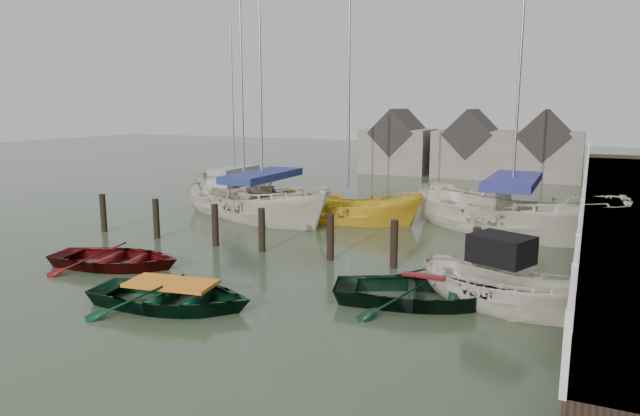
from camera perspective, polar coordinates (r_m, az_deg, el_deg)
The scene contains 13 objects.
ground at distance 15.35m, azimuth -7.76°, elevation -7.33°, with size 120.00×120.00×0.00m, color #2C3723.
pier at distance 22.61m, azimuth 28.51°, elevation -0.96°, with size 3.04×32.00×2.70m.
mooring_pilings at distance 18.25m, azimuth -5.60°, elevation -2.83°, with size 13.72×0.22×1.80m.
far_sheds at distance 39.00m, azimuth 14.67°, elevation 5.85°, with size 14.00×4.08×4.39m.
rowboat_red at distance 17.59m, azimuth -19.69°, elevation -5.57°, with size 2.74×3.83×0.79m, color #520B0B.
rowboat_green at distance 13.86m, azimuth -14.54°, elevation -9.52°, with size 2.81×3.93×0.81m, color black.
rowboat_dkgreen at distance 13.88m, azimuth 10.22°, elevation -9.32°, with size 2.98×4.17×0.86m, color black.
motorboat at distance 14.00m, azimuth 17.29°, elevation -9.01°, with size 4.39×3.01×2.46m.
sailboat_a at distance 24.72m, azimuth -7.53°, elevation -0.47°, with size 6.92×3.87×10.50m.
sailboat_b at distance 23.80m, azimuth -5.72°, elevation -0.85°, with size 8.27×5.57×11.40m.
sailboat_c at distance 23.13m, azimuth 2.79°, elevation -1.25°, with size 6.23×2.52×10.65m.
sailboat_d at distance 22.24m, azimuth 18.47°, elevation -2.11°, with size 8.87×6.24×13.80m.
sailboat_e at distance 29.94m, azimuth -8.51°, elevation 1.38°, with size 6.06×3.79×9.83m.
Camera 1 is at (8.07, -12.23, 4.60)m, focal length 32.00 mm.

